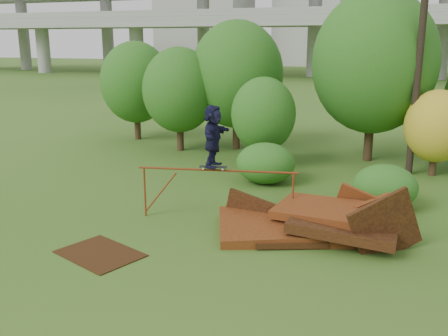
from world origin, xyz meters
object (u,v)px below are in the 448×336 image
(scrap_pile, at_px, (310,224))
(flat_plate, at_px, (100,254))
(skater, at_px, (213,136))
(utility_pole, at_px, (421,37))

(scrap_pile, height_order, flat_plate, scrap_pile)
(scrap_pile, xyz_separation_m, skater, (-3.04, 0.30, 2.30))
(flat_plate, relative_size, utility_pole, 0.19)
(skater, relative_size, flat_plate, 0.89)
(skater, xyz_separation_m, flat_plate, (-1.86, -3.45, -2.62))
(scrap_pile, bearing_deg, flat_plate, -147.35)
(skater, bearing_deg, utility_pole, -39.45)
(scrap_pile, xyz_separation_m, flat_plate, (-4.91, -3.14, -0.32))
(flat_plate, height_order, utility_pole, utility_pole)
(scrap_pile, relative_size, skater, 3.17)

